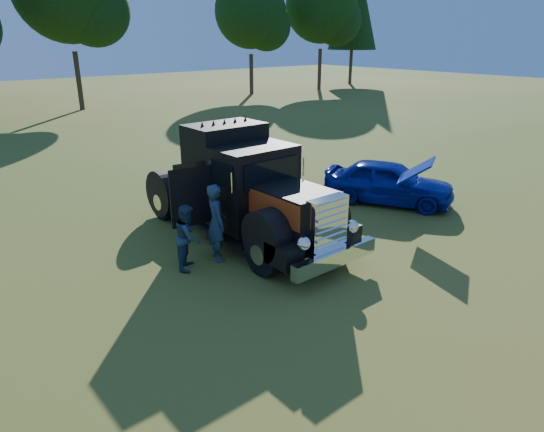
{
  "coord_description": "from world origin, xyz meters",
  "views": [
    {
      "loc": [
        -8.7,
        -7.32,
        5.23
      ],
      "look_at": [
        -1.42,
        1.38,
        0.99
      ],
      "focal_mm": 32.0,
      "sensor_mm": 36.0,
      "label": 1
    }
  ],
  "objects": [
    {
      "name": "hotrod_coupe",
      "position": [
        4.03,
        1.94,
        0.72
      ],
      "size": [
        3.42,
        4.48,
        1.89
      ],
      "color": "#0F07A6",
      "rests_on": "ground"
    },
    {
      "name": "spectator_near",
      "position": [
        -2.71,
        1.94,
        0.97
      ],
      "size": [
        0.64,
        0.81,
        1.94
      ],
      "primitive_type": "imported",
      "rotation": [
        0.0,
        0.0,
        1.29
      ],
      "color": "#1E3147",
      "rests_on": "ground"
    },
    {
      "name": "diamond_t_truck",
      "position": [
        -1.32,
        2.63,
        1.28
      ],
      "size": [
        3.37,
        7.16,
        3.0
      ],
      "color": "black",
      "rests_on": "ground"
    },
    {
      "name": "spectator_far",
      "position": [
        -3.49,
        1.99,
        0.79
      ],
      "size": [
        0.96,
        0.97,
        1.58
      ],
      "primitive_type": "imported",
      "rotation": [
        0.0,
        0.0,
        0.82
      ],
      "color": "#1A1F3D",
      "rests_on": "ground"
    },
    {
      "name": "ground",
      "position": [
        0.0,
        0.0,
        0.0
      ],
      "size": [
        120.0,
        120.0,
        0.0
      ],
      "primitive_type": "plane",
      "color": "#2B5218",
      "rests_on": "ground"
    }
  ]
}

